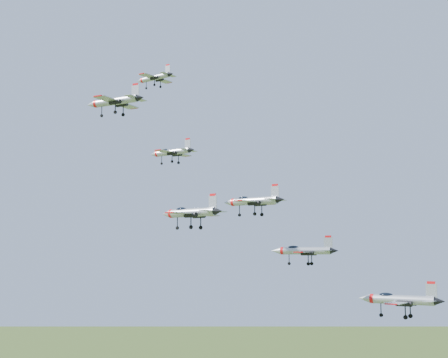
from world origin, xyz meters
The scene contains 7 objects.
jet_lead centered at (-20.13, 11.60, 154.63)m, with size 10.71×8.83×2.86m.
jet_left_high centered at (-5.32, -0.79, 135.25)m, with size 10.44×8.57×2.80m.
jet_right_high centered at (-1.07, -20.40, 140.18)m, with size 11.00×9.13×2.94m.
jet_left_low centered at (9.54, 3.36, 125.83)m, with size 12.66×10.43×3.39m.
jet_right_low centered at (9.94, -15.26, 122.81)m, with size 12.06×10.01×3.22m.
jet_trail centered at (21.50, -1.18, 117.20)m, with size 10.86×9.11×2.91m.
jet_extra centered at (33.16, 8.74, 109.56)m, with size 13.85×11.36×3.72m.
Camera 1 is at (65.38, -89.49, 116.78)m, focal length 50.00 mm.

